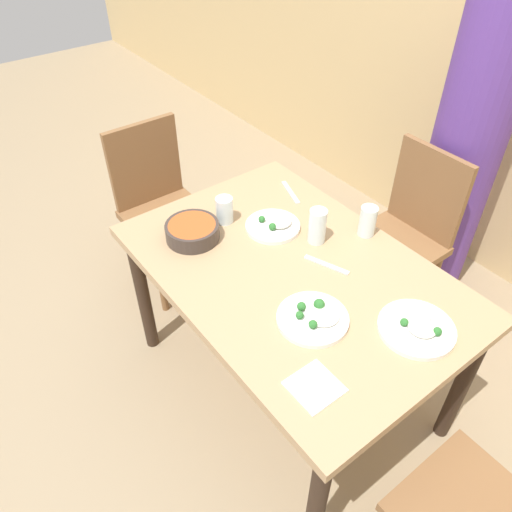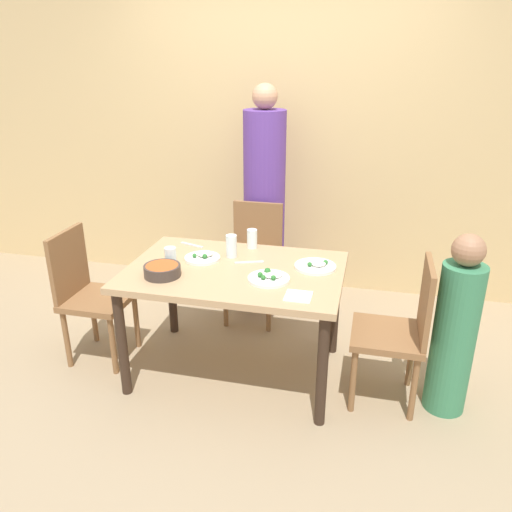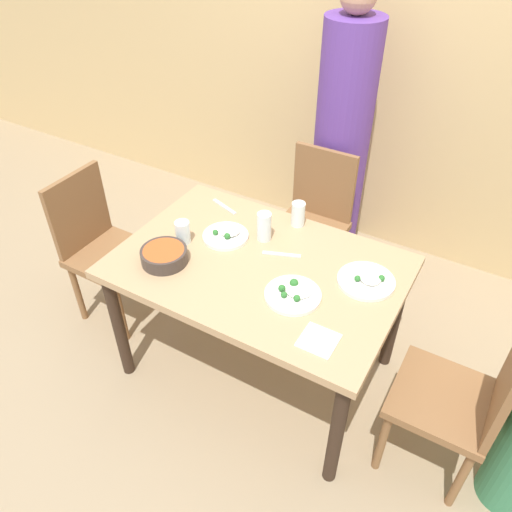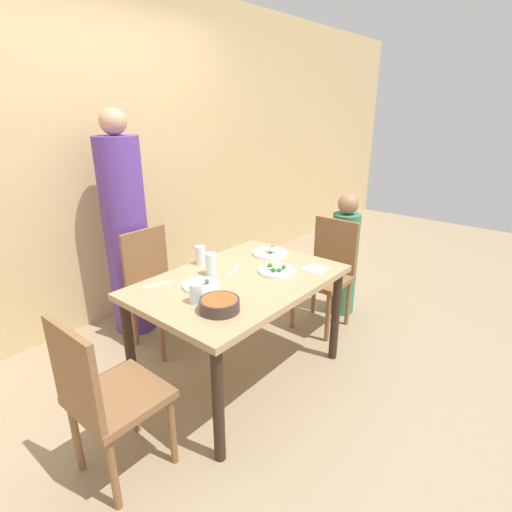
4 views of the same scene
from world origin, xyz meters
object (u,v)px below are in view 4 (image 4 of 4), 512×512
at_px(chair_child_spot, 327,270).
at_px(person_child, 344,259).
at_px(bowl_curry, 220,305).
at_px(glass_water_tall, 196,293).
at_px(person_adult, 126,235).
at_px(plate_rice_adult, 276,270).
at_px(chair_adult_spot, 157,284).

relative_size(chair_child_spot, person_child, 0.83).
bearing_deg(bowl_curry, glass_water_tall, 95.54).
xyz_separation_m(person_adult, plate_rice_adult, (0.30, -1.22, -0.07)).
relative_size(person_adult, glass_water_tall, 15.41).
bearing_deg(chair_child_spot, bowl_curry, -84.28).
distance_m(person_child, glass_water_tall, 1.69).
xyz_separation_m(chair_adult_spot, glass_water_tall, (-0.33, -0.81, 0.30)).
bearing_deg(chair_adult_spot, glass_water_tall, -111.91).
relative_size(chair_child_spot, person_adult, 0.51).
height_order(chair_child_spot, person_adult, person_adult).
relative_size(chair_adult_spot, chair_child_spot, 1.00).
height_order(plate_rice_adult, glass_water_tall, glass_water_tall).
bearing_deg(person_adult, bowl_curry, -103.30).
xyz_separation_m(chair_child_spot, plate_rice_adult, (-0.75, -0.05, 0.26)).
xyz_separation_m(chair_adult_spot, person_child, (1.34, -0.84, 0.02)).
bearing_deg(glass_water_tall, plate_rice_adult, -6.68).
distance_m(chair_adult_spot, glass_water_tall, 0.92).
relative_size(chair_adult_spot, person_child, 0.83).
distance_m(chair_adult_spot, bowl_curry, 1.06).
bearing_deg(person_child, glass_water_tall, 179.02).
distance_m(chair_adult_spot, chair_child_spot, 1.35).
relative_size(person_child, plate_rice_adult, 4.44).
bearing_deg(bowl_curry, chair_child_spot, 5.72).
relative_size(plate_rice_adult, glass_water_tall, 2.14).
xyz_separation_m(chair_child_spot, bowl_curry, (-1.36, -0.14, 0.28)).
height_order(chair_child_spot, glass_water_tall, chair_child_spot).
xyz_separation_m(bowl_curry, glass_water_tall, (-0.02, 0.16, 0.02)).
bearing_deg(person_child, bowl_curry, -175.28).
distance_m(chair_child_spot, glass_water_tall, 1.41).
relative_size(person_child, bowl_curry, 5.03).
bearing_deg(glass_water_tall, person_adult, 74.13).
height_order(person_adult, plate_rice_adult, person_adult).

